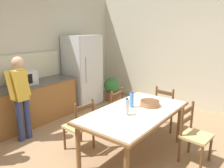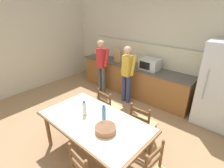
{
  "view_description": "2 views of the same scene",
  "coord_description": "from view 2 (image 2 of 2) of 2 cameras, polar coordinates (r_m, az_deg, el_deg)",
  "views": [
    {
      "loc": [
        -2.48,
        -1.87,
        2.03
      ],
      "look_at": [
        0.04,
        -0.01,
        1.23
      ],
      "focal_mm": 35.0,
      "sensor_mm": 36.0,
      "label": 1
    },
    {
      "loc": [
        2.09,
        -1.83,
        2.51
      ],
      "look_at": [
        0.17,
        0.39,
        1.16
      ],
      "focal_mm": 28.0,
      "sensor_mm": 36.0,
      "label": 2
    }
  ],
  "objects": [
    {
      "name": "chair_side_far_left",
      "position": [
        3.85,
        -0.98,
        -7.89
      ],
      "size": [
        0.46,
        0.44,
        0.91
      ],
      "rotation": [
        0.0,
        0.0,
        3.04
      ],
      "color": "brown",
      "rests_on": "ground"
    },
    {
      "name": "serving_bowl",
      "position": [
        2.67,
        -2.14,
        -14.38
      ],
      "size": [
        0.32,
        0.32,
        0.09
      ],
      "color": "#9E6642",
      "rests_on": "dining_table"
    },
    {
      "name": "paper_bag",
      "position": [
        5.36,
        2.16,
        9.11
      ],
      "size": [
        0.24,
        0.16,
        0.36
      ],
      "primitive_type": "cube",
      "color": "tan",
      "rests_on": "kitchen_counter"
    },
    {
      "name": "refrigerator",
      "position": [
        4.34,
        32.44,
        -0.74
      ],
      "size": [
        0.87,
        0.73,
        1.87
      ],
      "color": "silver",
      "rests_on": "ground"
    },
    {
      "name": "counter_splashback",
      "position": [
        5.31,
        9.04,
        10.0
      ],
      "size": [
        3.48,
        0.03,
        0.6
      ],
      "primitive_type": "cube",
      "color": "beige",
      "rests_on": "kitchen_counter"
    },
    {
      "name": "dining_table",
      "position": [
        2.99,
        -5.73,
        -12.82
      ],
      "size": [
        1.92,
        1.08,
        0.78
      ],
      "rotation": [
        0.0,
        0.0,
        -0.02
      ],
      "color": "brown",
      "rests_on": "ground"
    },
    {
      "name": "wall_back",
      "position": [
        5.07,
        15.9,
        11.64
      ],
      "size": [
        6.52,
        0.12,
        2.9
      ],
      "primitive_type": "cube",
      "color": "beige",
      "rests_on": "ground"
    },
    {
      "name": "person_at_counter",
      "position": [
        4.63,
        4.9,
        3.92
      ],
      "size": [
        0.39,
        0.27,
        1.56
      ],
      "rotation": [
        0.0,
        0.0,
        1.57
      ],
      "color": "navy",
      "rests_on": "ground"
    },
    {
      "name": "microwave",
      "position": [
        4.81,
        12.27,
        6.34
      ],
      "size": [
        0.5,
        0.39,
        0.3
      ],
      "color": "#B2B7BC",
      "rests_on": "kitchen_counter"
    },
    {
      "name": "chair_side_far_right",
      "position": [
        3.43,
        9.86,
        -12.97
      ],
      "size": [
        0.44,
        0.42,
        0.91
      ],
      "rotation": [
        0.0,
        0.0,
        3.19
      ],
      "color": "brown",
      "rests_on": "ground"
    },
    {
      "name": "bottle_off_centre",
      "position": [
        2.88,
        -2.69,
        -9.31
      ],
      "size": [
        0.07,
        0.07,
        0.27
      ],
      "color": "#4C8ED6",
      "rests_on": "dining_table"
    },
    {
      "name": "ground_plane",
      "position": [
        3.75,
        -6.12,
        -17.6
      ],
      "size": [
        8.32,
        8.32,
        0.0
      ],
      "primitive_type": "plane",
      "color": "#9E7A56"
    },
    {
      "name": "kitchen_counter",
      "position": [
        5.3,
        6.68,
        1.58
      ],
      "size": [
        3.52,
        0.66,
        0.9
      ],
      "color": "brown",
      "rests_on": "ground"
    },
    {
      "name": "bottle_near_centre",
      "position": [
        3.02,
        -8.96,
        -7.87
      ],
      "size": [
        0.07,
        0.07,
        0.27
      ],
      "color": "silver",
      "rests_on": "dining_table"
    },
    {
      "name": "person_at_sink",
      "position": [
        5.23,
        -3.49,
        6.59
      ],
      "size": [
        0.4,
        0.28,
        1.59
      ],
      "rotation": [
        0.0,
        0.0,
        1.57
      ],
      "color": "#4C4C4C",
      "rests_on": "ground"
    },
    {
      "name": "wall_left",
      "position": [
        5.76,
        -30.2,
        10.75
      ],
      "size": [
        0.12,
        5.2,
        2.9
      ],
      "primitive_type": "cube",
      "color": "beige",
      "rests_on": "ground"
    }
  ]
}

